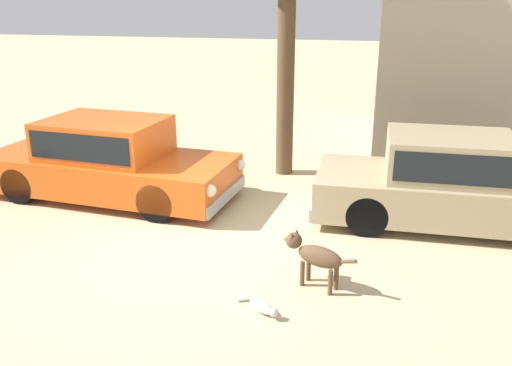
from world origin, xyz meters
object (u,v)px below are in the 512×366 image
object	(u,v)px
parked_sedan_second	(449,181)
stray_dog_spotted	(314,255)
stray_cat	(262,307)
parked_sedan_nearest	(108,159)

from	to	relation	value
parked_sedan_second	stray_dog_spotted	world-z (taller)	parked_sedan_second
stray_dog_spotted	stray_cat	bearing A→B (deg)	78.42
parked_sedan_nearest	stray_dog_spotted	world-z (taller)	parked_sedan_nearest
parked_sedan_nearest	parked_sedan_second	size ratio (longest dim) A/B	1.09
parked_sedan_nearest	stray_cat	world-z (taller)	parked_sedan_nearest
stray_dog_spotted	stray_cat	world-z (taller)	stray_dog_spotted
parked_sedan_second	stray_cat	size ratio (longest dim) A/B	7.88
parked_sedan_nearest	stray_dog_spotted	xyz separation A→B (m)	(4.02, -2.33, -0.27)
parked_sedan_second	stray_cat	world-z (taller)	parked_sedan_second
parked_sedan_second	stray_dog_spotted	distance (m)	3.07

